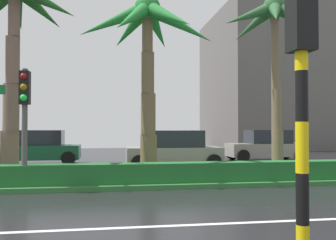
# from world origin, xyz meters

# --- Properties ---
(palm_tree_centre) EXTENTS (4.10, 4.22, 6.88)m
(palm_tree_centre) POSITION_xyz_m (2.37, 8.28, 5.49)
(palm_tree_centre) COLOR brown
(palm_tree_centre) RESTS_ON median_strip
(palm_tree_centre_right) EXTENTS (4.87, 4.65, 6.32)m
(palm_tree_centre_right) POSITION_xyz_m (6.85, 8.07, 4.96)
(palm_tree_centre_right) COLOR brown
(palm_tree_centre_right) RESTS_ON median_strip
(palm_tree_mid_right) EXTENTS (4.22, 3.98, 6.90)m
(palm_tree_mid_right) POSITION_xyz_m (11.96, 8.88, 5.67)
(palm_tree_mid_right) COLOR brown
(palm_tree_mid_right) RESTS_ON median_strip
(traffic_signal_median_right) EXTENTS (0.28, 0.43, 3.39)m
(traffic_signal_median_right) POSITION_xyz_m (3.13, 6.38, 2.48)
(traffic_signal_median_right) COLOR #4C4C47
(traffic_signal_median_right) RESTS_ON median_strip
(traffic_signal_foreground) EXTENTS (0.28, 0.43, 3.81)m
(traffic_signal_foreground) POSITION_xyz_m (7.87, -0.61, 2.62)
(traffic_signal_foreground) COLOR yellow
(traffic_signal_foreground) RESTS_ON ground_plane
(car_in_traffic_leading) EXTENTS (4.30, 2.02, 1.72)m
(car_in_traffic_leading) POSITION_xyz_m (1.99, 15.08, 0.83)
(car_in_traffic_leading) COLOR #195133
(car_in_traffic_leading) RESTS_ON ground_plane
(car_in_traffic_second) EXTENTS (4.30, 2.02, 1.72)m
(car_in_traffic_second) POSITION_xyz_m (8.52, 12.03, 0.83)
(car_in_traffic_second) COLOR gray
(car_in_traffic_second) RESTS_ON ground_plane
(car_in_traffic_third) EXTENTS (4.30, 2.02, 1.72)m
(car_in_traffic_third) POSITION_xyz_m (14.38, 15.25, 0.83)
(car_in_traffic_third) COLOR gray
(car_in_traffic_third) RESTS_ON ground_plane
(building_far_right) EXTENTS (19.68, 12.00, 12.35)m
(building_far_right) POSITION_xyz_m (25.14, 28.44, 6.18)
(building_far_right) COLOR #605B59
(building_far_right) RESTS_ON ground_plane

